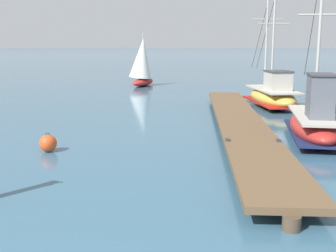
{
  "coord_description": "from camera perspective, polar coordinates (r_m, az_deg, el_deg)",
  "views": [
    {
      "loc": [
        2.31,
        -3.4,
        3.58
      ],
      "look_at": [
        1.7,
        7.63,
        1.4
      ],
      "focal_mm": 46.67,
      "sensor_mm": 36.0,
      "label": 1
    }
  ],
  "objects": [
    {
      "name": "floating_dock",
      "position": [
        17.68,
        9.41,
        0.52
      ],
      "size": [
        1.81,
        19.04,
        0.53
      ],
      "color": "brown",
      "rests_on": "ground"
    },
    {
      "name": "fishing_boat_1",
      "position": [
        16.68,
        18.7,
        0.55
      ],
      "size": [
        2.25,
        6.08,
        7.14
      ],
      "color": "#AD2823",
      "rests_on": "ground"
    },
    {
      "name": "fishing_boat_2",
      "position": [
        24.39,
        13.54,
        3.99
      ],
      "size": [
        2.72,
        6.56,
        6.18
      ],
      "color": "gold",
      "rests_on": "ground"
    },
    {
      "name": "mooring_buoy",
      "position": [
        14.72,
        -15.38,
        -2.18
      ],
      "size": [
        0.57,
        0.57,
        0.64
      ],
      "color": "#E04C1E",
      "rests_on": "ground"
    },
    {
      "name": "distant_sailboat",
      "position": [
        34.59,
        -3.42,
        8.22
      ],
      "size": [
        2.39,
        3.62,
        4.14
      ],
      "color": "#AD2823",
      "rests_on": "ground"
    }
  ]
}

